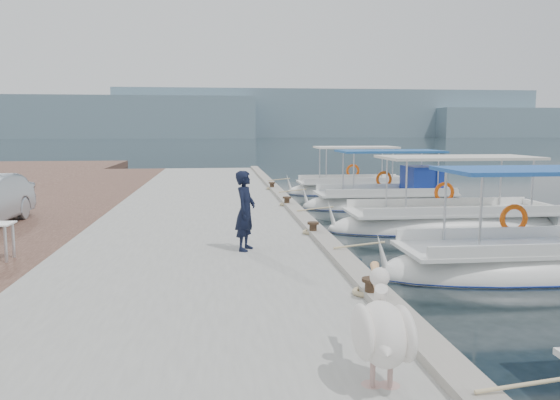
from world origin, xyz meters
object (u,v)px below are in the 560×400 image
object	(u,v)px
fishing_caique_c	(449,225)
fishing_caique_d	(387,202)
fishing_caique_b	(525,268)
fishing_caique_e	(352,191)
fisherman	(245,211)
pelican	(382,330)

from	to	relation	value
fishing_caique_c	fishing_caique_d	xyz separation A→B (m)	(-0.43, 4.83, 0.07)
fishing_caique_b	fishing_caique_e	world-z (taller)	same
fishing_caique_b	fisherman	world-z (taller)	fishing_caique_b
fishing_caique_c	fisherman	size ratio (longest dim) A/B	4.55
fishing_caique_b	fishing_caique_d	xyz separation A→B (m)	(0.14, 9.96, 0.07)
fishing_caique_d	fishing_caique_e	xyz separation A→B (m)	(-0.25, 4.71, -0.07)
fishing_caique_b	fishing_caique_c	world-z (taller)	same
fishing_caique_b	fishing_caique_d	world-z (taller)	same
fishing_caique_e	fisherman	bearing A→B (deg)	-112.44
fisherman	fishing_caique_d	bearing A→B (deg)	-12.15
fishing_caique_e	pelican	bearing A→B (deg)	-103.18
fishing_caique_b	fishing_caique_c	size ratio (longest dim) A/B	0.85
fishing_caique_d	fisherman	distance (m)	11.11
fishing_caique_c	fishing_caique_e	size ratio (longest dim) A/B	1.22
fishing_caique_d	fishing_caique_e	size ratio (longest dim) A/B	1.04
fishing_caique_b	fishing_caique_c	distance (m)	5.16
fishing_caique_b	fisherman	xyz separation A→B (m)	(-5.88, 0.69, 1.21)
fishing_caique_b	fishing_caique_d	distance (m)	9.96
fishing_caique_b	fishing_caique_e	xyz separation A→B (m)	(-0.11, 14.67, 0.00)
fisherman	fishing_caique_c	bearing A→B (deg)	-34.61
fishing_caique_c	fishing_caique_e	world-z (taller)	same
fishing_caique_e	fishing_caique_c	bearing A→B (deg)	-85.93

